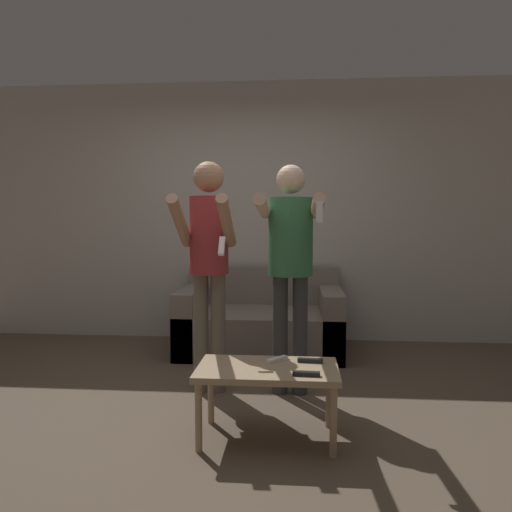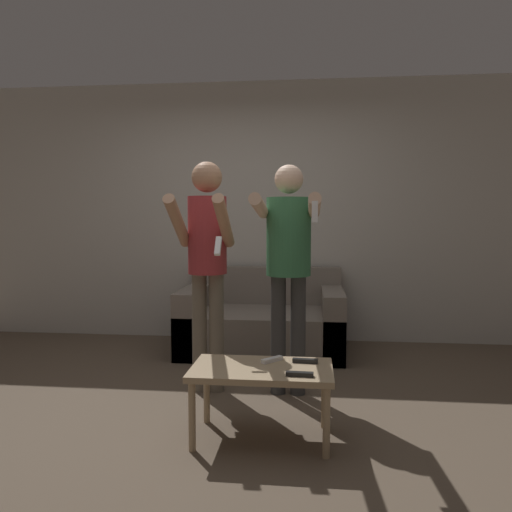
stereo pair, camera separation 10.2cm
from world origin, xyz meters
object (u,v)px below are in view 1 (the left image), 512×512
at_px(coffee_table, 267,375).
at_px(remote_far, 277,360).
at_px(person_standing_left, 209,252).
at_px(remote_mid, 310,360).
at_px(person_standing_right, 290,251).
at_px(remote_near, 306,374).
at_px(couch, 261,323).

relative_size(coffee_table, remote_far, 6.09).
bearing_deg(person_standing_left, remote_mid, -41.54).
distance_m(person_standing_right, coffee_table, 1.01).
distance_m(remote_near, remote_far, 0.31).
relative_size(couch, remote_mid, 10.07).
bearing_deg(coffee_table, remote_far, 65.50).
height_order(person_standing_left, remote_far, person_standing_left).
bearing_deg(person_standing_left, remote_far, -50.48).
bearing_deg(remote_near, person_standing_left, 127.77).
bearing_deg(remote_near, couch, 100.86).
relative_size(person_standing_left, coffee_table, 2.08).
relative_size(couch, coffee_table, 1.88).
xyz_separation_m(person_standing_right, remote_mid, (0.13, -0.64, -0.61)).
relative_size(person_standing_right, remote_near, 10.99).
bearing_deg(person_standing_left, remote_near, -52.23).
xyz_separation_m(couch, person_standing_right, (0.30, -1.19, 0.78)).
xyz_separation_m(couch, person_standing_left, (-0.30, -1.19, 0.77)).
distance_m(person_standing_left, coffee_table, 1.11).
xyz_separation_m(remote_near, remote_mid, (0.03, 0.26, 0.00)).
height_order(remote_near, remote_far, same).
bearing_deg(person_standing_right, remote_near, -83.44).
bearing_deg(remote_near, remote_mid, 83.90).
height_order(coffee_table, remote_mid, remote_mid).
relative_size(coffee_table, remote_near, 5.37).
distance_m(person_standing_left, remote_mid, 1.14).
bearing_deg(person_standing_right, remote_mid, -78.42).
bearing_deg(remote_far, remote_near, -56.90).
xyz_separation_m(coffee_table, remote_near, (0.22, -0.15, 0.06)).
xyz_separation_m(person_standing_right, coffee_table, (-0.12, -0.75, -0.67)).
height_order(remote_near, remote_mid, same).
bearing_deg(remote_near, remote_far, 123.10).
bearing_deg(remote_mid, remote_far, 179.21).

